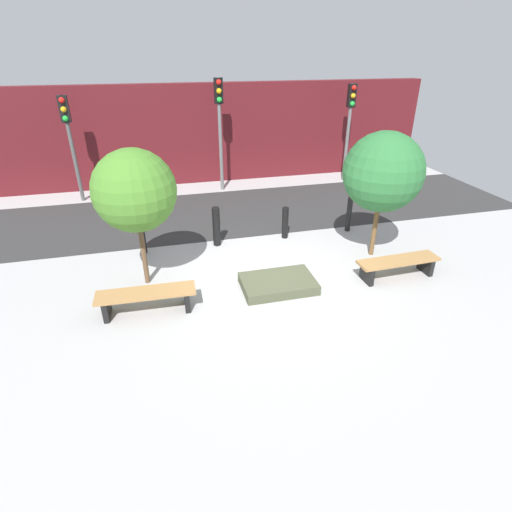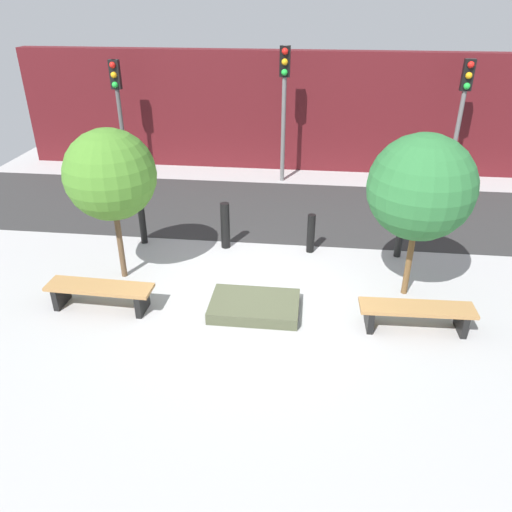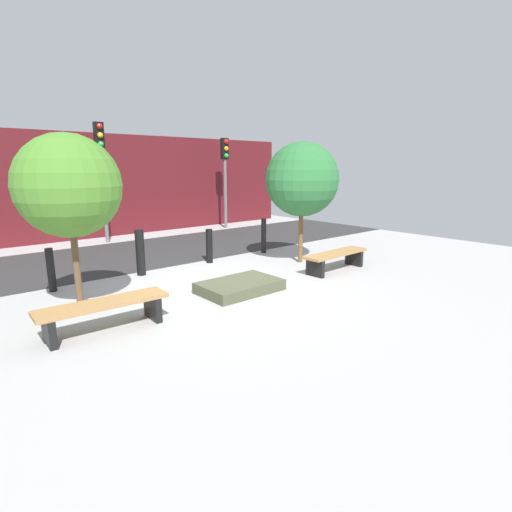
% 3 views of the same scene
% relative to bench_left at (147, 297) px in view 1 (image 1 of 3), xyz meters
% --- Properties ---
extents(ground_plane, '(18.00, 18.00, 0.00)m').
position_rel_bench_left_xyz_m(ground_plane, '(2.69, 0.50, -0.33)').
color(ground_plane, '#A0A0A0').
extents(road_strip, '(18.00, 3.90, 0.01)m').
position_rel_bench_left_xyz_m(road_strip, '(2.69, 4.78, -0.33)').
color(road_strip, '#2D2D2D').
rests_on(road_strip, ground).
extents(building_facade, '(16.20, 0.50, 3.46)m').
position_rel_bench_left_xyz_m(building_facade, '(2.69, 8.30, 1.40)').
color(building_facade, '#511419').
rests_on(building_facade, ground).
extents(bench_left, '(1.87, 0.53, 0.45)m').
position_rel_bench_left_xyz_m(bench_left, '(0.00, 0.00, 0.00)').
color(bench_left, black).
rests_on(bench_left, ground).
extents(bench_right, '(1.86, 0.52, 0.44)m').
position_rel_bench_left_xyz_m(bench_right, '(5.38, 0.00, -0.01)').
color(bench_right, black).
rests_on(bench_right, ground).
extents(planter_bed, '(1.54, 1.00, 0.21)m').
position_rel_bench_left_xyz_m(planter_bed, '(2.69, 0.20, -0.23)').
color(planter_bed, '#474C35').
rests_on(planter_bed, ground).
extents(tree_behind_left_bench, '(1.64, 1.64, 2.89)m').
position_rel_bench_left_xyz_m(tree_behind_left_bench, '(-0.00, 1.12, 1.74)').
color(tree_behind_left_bench, brown).
rests_on(tree_behind_left_bench, ground).
extents(tree_behind_right_bench, '(1.80, 1.80, 2.97)m').
position_rel_bench_left_xyz_m(tree_behind_right_bench, '(5.38, 1.12, 1.73)').
color(tree_behind_right_bench, brown).
rests_on(tree_behind_right_bench, ground).
extents(bollard_far_left, '(0.14, 0.14, 0.85)m').
position_rel_bench_left_xyz_m(bollard_far_left, '(-0.06, 2.58, 0.10)').
color(bollard_far_left, black).
rests_on(bollard_far_left, ground).
extents(bollard_left, '(0.19, 0.19, 1.02)m').
position_rel_bench_left_xyz_m(bollard_left, '(1.77, 2.58, 0.18)').
color(bollard_left, black).
rests_on(bollard_left, ground).
extents(bollard_center, '(0.17, 0.17, 0.85)m').
position_rel_bench_left_xyz_m(bollard_center, '(3.60, 2.58, 0.10)').
color(bollard_center, black).
rests_on(bollard_center, ground).
extents(bollard_right, '(0.14, 0.14, 0.97)m').
position_rel_bench_left_xyz_m(bollard_right, '(5.44, 2.58, 0.15)').
color(bollard_right, black).
rests_on(bollard_right, ground).
extents(traffic_light_west, '(0.28, 0.27, 3.28)m').
position_rel_bench_left_xyz_m(traffic_light_west, '(-2.03, 7.02, 1.95)').
color(traffic_light_west, '#4E4E4E').
rests_on(traffic_light_west, ground).
extents(traffic_light_mid_west, '(0.28, 0.27, 3.69)m').
position_rel_bench_left_xyz_m(traffic_light_mid_west, '(2.69, 7.02, 2.22)').
color(traffic_light_mid_west, slate).
rests_on(traffic_light_mid_west, ground).
extents(traffic_light_mid_east, '(0.28, 0.27, 3.43)m').
position_rel_bench_left_xyz_m(traffic_light_mid_east, '(7.40, 7.02, 2.05)').
color(traffic_light_mid_east, '#606060').
rests_on(traffic_light_mid_east, ground).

